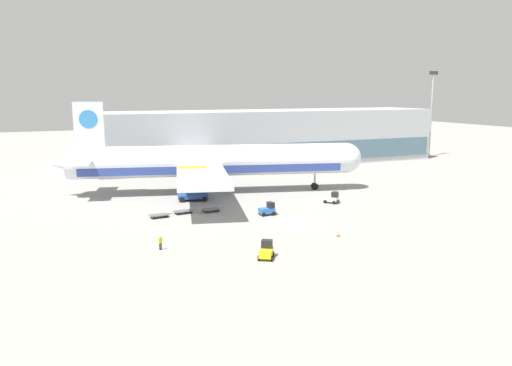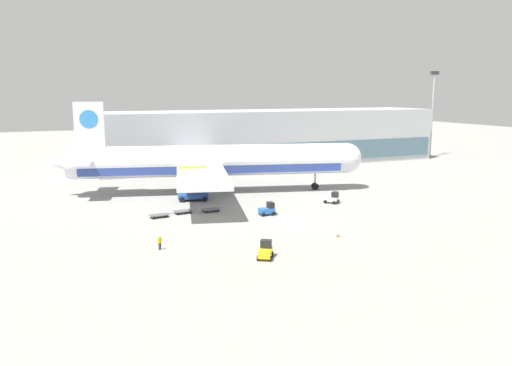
{
  "view_description": "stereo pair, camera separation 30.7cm",
  "coord_description": "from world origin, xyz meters",
  "px_view_note": "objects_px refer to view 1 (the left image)",
  "views": [
    {
      "loc": [
        -32.75,
        -62.39,
        18.7
      ],
      "look_at": [
        -1.21,
        11.51,
        4.0
      ],
      "focal_mm": 35.0,
      "sensor_mm": 36.0,
      "label": 1
    },
    {
      "loc": [
        -32.47,
        -62.51,
        18.7
      ],
      "look_at": [
        -1.21,
        11.51,
        4.0
      ],
      "focal_mm": 35.0,
      "sensor_mm": 36.0,
      "label": 2
    }
  ],
  "objects_px": {
    "baggage_tug_far": "(266,251)",
    "baggage_dolly_third": "(211,209)",
    "scissor_lift_loader": "(193,188)",
    "baggage_dolly_lead": "(159,215)",
    "light_mast": "(431,108)",
    "traffic_cone_near": "(338,234)",
    "airplane_main": "(208,162)",
    "baggage_dolly_second": "(183,211)",
    "baggage_tug_mid": "(268,209)",
    "ground_crew_near": "(160,241)",
    "baggage_tug_foreground": "(332,198)"
  },
  "relations": [
    {
      "from": "baggage_tug_foreground",
      "to": "scissor_lift_loader",
      "type": "bearing_deg",
      "value": -157.37
    },
    {
      "from": "light_mast",
      "to": "traffic_cone_near",
      "type": "distance_m",
      "value": 91.93
    },
    {
      "from": "light_mast",
      "to": "airplane_main",
      "type": "xyz_separation_m",
      "value": [
        -75.46,
        -25.32,
        -8.29
      ]
    },
    {
      "from": "baggage_tug_foreground",
      "to": "baggage_dolly_second",
      "type": "distance_m",
      "value": 25.48
    },
    {
      "from": "traffic_cone_near",
      "to": "airplane_main",
      "type": "bearing_deg",
      "value": 101.28
    },
    {
      "from": "traffic_cone_near",
      "to": "baggage_dolly_third",
      "type": "bearing_deg",
      "value": 119.69
    },
    {
      "from": "baggage_tug_foreground",
      "to": "ground_crew_near",
      "type": "distance_m",
      "value": 35.42
    },
    {
      "from": "baggage_dolly_lead",
      "to": "baggage_tug_mid",
      "type": "bearing_deg",
      "value": -23.31
    },
    {
      "from": "airplane_main",
      "to": "baggage_dolly_lead",
      "type": "xyz_separation_m",
      "value": [
        -12.73,
        -15.19,
        -5.45
      ]
    },
    {
      "from": "baggage_dolly_second",
      "to": "baggage_dolly_lead",
      "type": "bearing_deg",
      "value": -171.17
    },
    {
      "from": "baggage_dolly_lead",
      "to": "ground_crew_near",
      "type": "distance_m",
      "value": 15.89
    },
    {
      "from": "baggage_dolly_third",
      "to": "baggage_tug_foreground",
      "type": "bearing_deg",
      "value": -11.87
    },
    {
      "from": "baggage_dolly_third",
      "to": "traffic_cone_near",
      "type": "bearing_deg",
      "value": -66.32
    },
    {
      "from": "light_mast",
      "to": "baggage_tug_foreground",
      "type": "xyz_separation_m",
      "value": [
        -58.84,
        -42.14,
        -13.25
      ]
    },
    {
      "from": "traffic_cone_near",
      "to": "baggage_tug_mid",
      "type": "bearing_deg",
      "value": 104.91
    },
    {
      "from": "baggage_dolly_lead",
      "to": "ground_crew_near",
      "type": "height_order",
      "value": "ground_crew_near"
    },
    {
      "from": "baggage_dolly_second",
      "to": "baggage_dolly_third",
      "type": "xyz_separation_m",
      "value": [
        4.37,
        -0.53,
        0.0
      ]
    },
    {
      "from": "light_mast",
      "to": "baggage_tug_far",
      "type": "xyz_separation_m",
      "value": [
        -80.95,
        -63.83,
        -13.25
      ]
    },
    {
      "from": "baggage_tug_far",
      "to": "baggage_dolly_second",
      "type": "relative_size",
      "value": 0.75
    },
    {
      "from": "airplane_main",
      "to": "scissor_lift_loader",
      "type": "xyz_separation_m",
      "value": [
        -4.58,
        -5.25,
        -3.61
      ]
    },
    {
      "from": "baggage_dolly_second",
      "to": "traffic_cone_near",
      "type": "bearing_deg",
      "value": -58.33
    },
    {
      "from": "scissor_lift_loader",
      "to": "baggage_dolly_lead",
      "type": "xyz_separation_m",
      "value": [
        -8.14,
        -9.94,
        -1.84
      ]
    },
    {
      "from": "light_mast",
      "to": "baggage_tug_foreground",
      "type": "distance_m",
      "value": 73.57
    },
    {
      "from": "baggage_tug_foreground",
      "to": "baggage_tug_far",
      "type": "xyz_separation_m",
      "value": [
        -22.12,
        -21.7,
        0.0
      ]
    },
    {
      "from": "baggage_dolly_second",
      "to": "baggage_tug_far",
      "type": "bearing_deg",
      "value": -88.48
    },
    {
      "from": "airplane_main",
      "to": "baggage_dolly_third",
      "type": "height_order",
      "value": "airplane_main"
    },
    {
      "from": "baggage_tug_far",
      "to": "light_mast",
      "type": "bearing_deg",
      "value": -19.64
    },
    {
      "from": "baggage_tug_far",
      "to": "baggage_dolly_lead",
      "type": "relative_size",
      "value": 0.75
    },
    {
      "from": "scissor_lift_loader",
      "to": "ground_crew_near",
      "type": "bearing_deg",
      "value": -99.75
    },
    {
      "from": "baggage_tug_far",
      "to": "scissor_lift_loader",
      "type": "bearing_deg",
      "value": 30.54
    },
    {
      "from": "airplane_main",
      "to": "baggage_tug_foreground",
      "type": "height_order",
      "value": "airplane_main"
    },
    {
      "from": "baggage_tug_far",
      "to": "baggage_dolly_lead",
      "type": "height_order",
      "value": "baggage_tug_far"
    },
    {
      "from": "baggage_dolly_lead",
      "to": "ground_crew_near",
      "type": "bearing_deg",
      "value": -107.69
    },
    {
      "from": "ground_crew_near",
      "to": "traffic_cone_near",
      "type": "height_order",
      "value": "ground_crew_near"
    },
    {
      "from": "baggage_dolly_lead",
      "to": "baggage_dolly_second",
      "type": "distance_m",
      "value": 4.15
    },
    {
      "from": "airplane_main",
      "to": "scissor_lift_loader",
      "type": "distance_m",
      "value": 7.85
    },
    {
      "from": "baggage_tug_mid",
      "to": "baggage_dolly_lead",
      "type": "xyz_separation_m",
      "value": [
        -15.79,
        4.92,
        -0.49
      ]
    },
    {
      "from": "baggage_dolly_second",
      "to": "light_mast",
      "type": "bearing_deg",
      "value": 19.11
    },
    {
      "from": "baggage_dolly_third",
      "to": "traffic_cone_near",
      "type": "relative_size",
      "value": 5.71
    },
    {
      "from": "light_mast",
      "to": "baggage_dolly_lead",
      "type": "relative_size",
      "value": 6.52
    },
    {
      "from": "traffic_cone_near",
      "to": "baggage_tug_foreground",
      "type": "bearing_deg",
      "value": 60.7
    },
    {
      "from": "baggage_tug_far",
      "to": "traffic_cone_near",
      "type": "xyz_separation_m",
      "value": [
        12.33,
        4.25,
        -0.56
      ]
    },
    {
      "from": "scissor_lift_loader",
      "to": "baggage_dolly_second",
      "type": "height_order",
      "value": "scissor_lift_loader"
    },
    {
      "from": "baggage_tug_far",
      "to": "baggage_dolly_lead",
      "type": "xyz_separation_m",
      "value": [
        -7.24,
        23.32,
        -0.49
      ]
    },
    {
      "from": "baggage_tug_far",
      "to": "baggage_dolly_third",
      "type": "height_order",
      "value": "baggage_tug_far"
    },
    {
      "from": "airplane_main",
      "to": "baggage_tug_far",
      "type": "height_order",
      "value": "airplane_main"
    },
    {
      "from": "airplane_main",
      "to": "baggage_tug_foreground",
      "type": "relative_size",
      "value": 20.43
    },
    {
      "from": "baggage_tug_mid",
      "to": "scissor_lift_loader",
      "type": "bearing_deg",
      "value": 118.4
    },
    {
      "from": "airplane_main",
      "to": "baggage_dolly_lead",
      "type": "bearing_deg",
      "value": -115.67
    },
    {
      "from": "baggage_tug_far",
      "to": "ground_crew_near",
      "type": "height_order",
      "value": "baggage_tug_far"
    }
  ]
}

